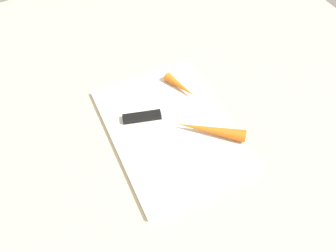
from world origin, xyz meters
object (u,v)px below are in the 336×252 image
cutting_board (168,127)px  knife (148,116)px  carrot_long (210,130)px  carrot_short (180,86)px

cutting_board → knife: knife is taller
knife → carrot_long: carrot_long is taller
carrot_short → carrot_long: 0.15m
knife → carrot_short: 0.12m
knife → carrot_long: (0.10, 0.11, 0.01)m
carrot_long → cutting_board: bearing=0.3°
knife → carrot_short: size_ratio=2.08×
carrot_long → carrot_short: bearing=-52.2°
carrot_short → knife: bearing=-87.0°
knife → cutting_board: bearing=-36.7°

